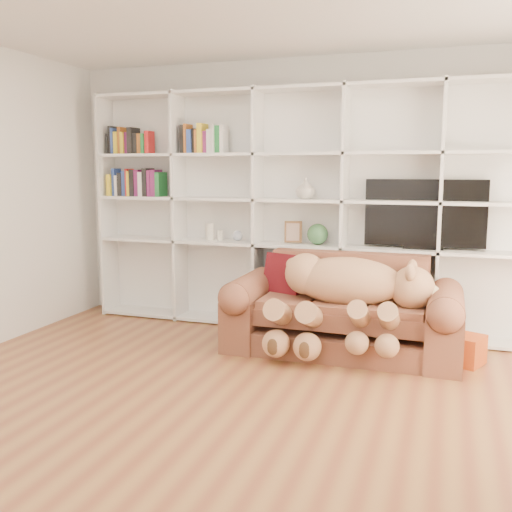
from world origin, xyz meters
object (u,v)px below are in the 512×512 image
(sofa, at_px, (343,316))
(gift_box, at_px, (463,349))
(teddy_bear, at_px, (346,292))
(tv, at_px, (425,215))

(sofa, relative_size, gift_box, 6.63)
(gift_box, bearing_deg, teddy_bear, -170.23)
(sofa, relative_size, tv, 1.84)
(sofa, bearing_deg, teddy_bear, -72.91)
(gift_box, distance_m, tv, 1.30)
(sofa, height_order, gift_box, sofa)
(sofa, bearing_deg, gift_box, -0.27)
(sofa, distance_m, tv, 1.25)
(tv, bearing_deg, teddy_bear, -125.59)
(tv, bearing_deg, sofa, -134.61)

